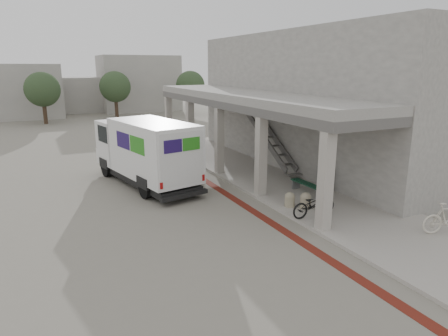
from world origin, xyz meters
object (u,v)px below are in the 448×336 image
fedex_truck (145,150)px  utility_cabinet (324,179)px  bench (307,186)px  bicycle_black (314,204)px

fedex_truck → utility_cabinet: (6.54, -4.55, -0.97)m
fedex_truck → bench: 7.37m
bicycle_black → utility_cabinet: bearing=-45.3°
utility_cabinet → bicycle_black: utility_cabinet is taller
fedex_truck → utility_cabinet: bearing=-46.4°
fedex_truck → bench: fedex_truck is taller
utility_cabinet → fedex_truck: bearing=157.4°
bench → fedex_truck: bearing=138.2°
utility_cabinet → bicycle_black: size_ratio=0.56×
fedex_truck → bench: size_ratio=3.93×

